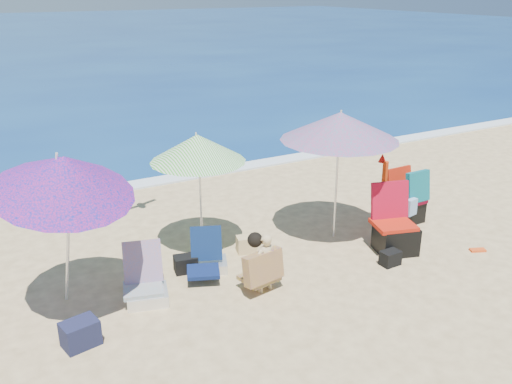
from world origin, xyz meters
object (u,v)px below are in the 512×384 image
camp_chair_left (395,232)px  chair_navy (208,261)px  chair_rainbow (145,286)px  furled_umbrella (383,187)px  umbrella_turquoise (340,126)px  camp_chair_right (407,203)px  person_center (263,264)px  umbrella_blue (64,175)px  umbrella_striped (198,148)px

camp_chair_left → chair_navy: bearing=164.4°
chair_rainbow → camp_chair_left: (3.88, -0.51, 0.13)m
furled_umbrella → camp_chair_left: size_ratio=1.21×
umbrella_turquoise → furled_umbrella: 1.53m
camp_chair_right → person_center: camp_chair_right is taller
chair_navy → camp_chair_left: (2.84, -0.79, 0.15)m
umbrella_blue → chair_navy: bearing=7.0°
umbrella_blue → furled_umbrella: bearing=3.2°
chair_rainbow → person_center: 1.59m
umbrella_blue → camp_chair_left: umbrella_blue is taller
umbrella_striped → chair_rainbow: umbrella_striped is taller
umbrella_striped → furled_umbrella: size_ratio=1.49×
furled_umbrella → chair_navy: (-3.31, -0.06, -0.53)m
furled_umbrella → camp_chair_right: 0.62m
umbrella_turquoise → camp_chair_left: bearing=-60.0°
umbrella_striped → camp_chair_left: 3.32m
umbrella_blue → chair_rainbow: bearing=-3.6°
chair_navy → chair_rainbow: 1.08m
furled_umbrella → umbrella_striped: bearing=168.4°
umbrella_striped → camp_chair_right: (3.62, -0.74, -1.32)m
chair_navy → camp_chair_left: size_ratio=0.78×
umbrella_turquoise → furled_umbrella: (0.98, -0.02, -1.17)m
chair_navy → chair_rainbow: bearing=-164.7°
chair_rainbow → camp_chair_left: camp_chair_left is taller
umbrella_turquoise → person_center: umbrella_turquoise is taller
camp_chair_left → umbrella_turquoise: bearing=120.0°
chair_rainbow → camp_chair_left: bearing=-7.4°
umbrella_blue → furled_umbrella: 5.33m
umbrella_turquoise → chair_navy: umbrella_turquoise is taller
chair_navy → camp_chair_right: camp_chair_right is taller
camp_chair_left → person_center: bearing=-178.2°
umbrella_blue → camp_chair_left: size_ratio=2.15×
chair_navy → chair_rainbow: (-1.04, -0.28, 0.02)m
umbrella_blue → umbrella_striped: bearing=24.1°
umbrella_turquoise → umbrella_striped: umbrella_turquoise is taller
umbrella_striped → umbrella_blue: 2.29m
umbrella_striped → chair_navy: bearing=-105.7°
chair_navy → umbrella_striped: bearing=74.3°
umbrella_striped → person_center: (0.23, -1.57, -1.26)m
umbrella_turquoise → person_center: bearing=-153.6°
umbrella_turquoise → umbrella_blue: size_ratio=1.00×
furled_umbrella → camp_chair_left: bearing=-119.0°
person_center → umbrella_blue: bearing=164.6°
umbrella_blue → chair_rainbow: (0.84, -0.05, -1.68)m
furled_umbrella → umbrella_blue: bearing=-176.8°
umbrella_turquoise → person_center: 2.59m
furled_umbrella → chair_rainbow: size_ratio=1.66×
umbrella_turquoise → chair_rainbow: (-3.37, -0.37, -1.69)m
camp_chair_left → umbrella_blue: bearing=173.2°
person_center → umbrella_turquoise: bearing=26.4°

